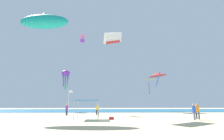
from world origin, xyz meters
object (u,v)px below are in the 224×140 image
object	(u,v)px
person_rightmost	(97,109)
person_far_shore	(197,110)
cooler_box	(111,118)
person_central	(194,110)
banner_flag	(69,101)
kite_delta_red	(157,74)
kite_box_pink	(82,38)
kite_octopus_purple	(66,74)
person_near_tent	(67,109)
person_leftmost	(98,108)
canopy_tent	(87,101)
kite_parafoil_white	(113,38)
kite_inflatable_teal	(44,22)
kite_diamond_yellow	(149,80)

from	to	relation	value
person_rightmost	person_far_shore	world-z (taller)	person_far_shore
cooler_box	person_central	bearing A→B (deg)	-6.70
banner_flag	kite_delta_red	size ratio (longest dim) A/B	0.77
cooler_box	kite_box_pink	size ratio (longest dim) A/B	0.29
person_central	banner_flag	distance (m)	16.98
kite_octopus_purple	cooler_box	bearing A→B (deg)	-51.61
person_near_tent	person_rightmost	world-z (taller)	person_near_tent
banner_flag	kite_octopus_purple	world-z (taller)	kite_octopus_purple
person_leftmost	person_central	bearing A→B (deg)	-158.10
canopy_tent	kite_parafoil_white	bearing A→B (deg)	50.46
person_rightmost	kite_parafoil_white	distance (m)	11.57
person_central	kite_octopus_purple	bearing A→B (deg)	75.18
banner_flag	kite_inflatable_teal	xyz separation A→B (m)	(-3.86, -1.68, 11.69)
kite_inflatable_teal	kite_parafoil_white	size ratio (longest dim) A/B	1.56
person_central	banner_flag	xyz separation A→B (m)	(-15.39, 7.09, 1.20)
person_rightmost	banner_flag	distance (m)	4.98
person_rightmost	cooler_box	bearing A→B (deg)	-103.99
person_central	kite_inflatable_teal	xyz separation A→B (m)	(-19.24, 5.41, 12.89)
kite_inflatable_teal	kite_octopus_purple	size ratio (longest dim) A/B	1.61
person_rightmost	person_far_shore	distance (m)	14.85
cooler_box	kite_octopus_purple	size ratio (longest dim) A/B	0.12
person_near_tent	kite_box_pink	world-z (taller)	kite_box_pink
kite_parafoil_white	person_leftmost	bearing A→B (deg)	-128.99
person_near_tent	cooler_box	size ratio (longest dim) A/B	3.10
kite_box_pink	person_near_tent	bearing A→B (deg)	62.88
kite_diamond_yellow	kite_parafoil_white	bearing A→B (deg)	69.82
banner_flag	cooler_box	world-z (taller)	banner_flag
person_central	kite_parafoil_white	bearing A→B (deg)	92.28
person_near_tent	kite_box_pink	distance (m)	18.18
person_rightmost	kite_inflatable_teal	size ratio (longest dim) A/B	0.23
person_near_tent	kite_inflatable_teal	xyz separation A→B (m)	(-3.14, -3.93, 12.91)
canopy_tent	kite_octopus_purple	distance (m)	23.43
kite_inflatable_teal	kite_octopus_purple	distance (m)	18.30
kite_box_pink	kite_inflatable_teal	world-z (taller)	kite_box_pink
person_leftmost	kite_delta_red	distance (m)	16.52
person_central	cooler_box	xyz separation A→B (m)	(-9.30, 1.09, -0.89)
kite_inflatable_teal	person_rightmost	bearing A→B (deg)	-148.71
person_rightmost	banner_flag	xyz separation A→B (m)	(-4.14, -2.46, 1.26)
person_rightmost	kite_box_pink	xyz separation A→B (m)	(-3.97, 9.54, 15.35)
person_rightmost	kite_delta_red	size ratio (longest dim) A/B	0.35
banner_flag	kite_delta_red	xyz separation A→B (m)	(17.31, 12.97, 6.09)
banner_flag	kite_box_pink	size ratio (longest dim) A/B	1.89
kite_inflatable_teal	kite_delta_red	bearing A→B (deg)	-141.44
kite_inflatable_teal	kite_parafoil_white	xyz separation A→B (m)	(10.41, 0.27, -2.32)
person_far_shore	kite_inflatable_teal	bearing A→B (deg)	-128.50
person_near_tent	kite_diamond_yellow	distance (m)	24.60
canopy_tent	cooler_box	distance (m)	3.51
canopy_tent	kite_inflatable_teal	bearing A→B (deg)	152.03
person_near_tent	kite_octopus_purple	distance (m)	15.97
person_central	person_far_shore	distance (m)	1.47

